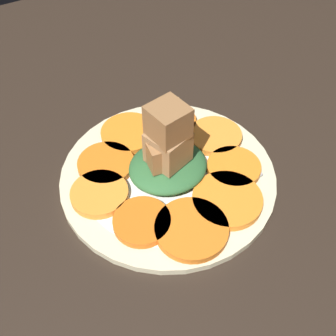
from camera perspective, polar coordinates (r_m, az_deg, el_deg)
name	(u,v)px	position (r cm, az deg, el deg)	size (l,w,h in cm)	color
table_slab	(168,183)	(58.34, 0.00, -2.03)	(120.00, 120.00, 2.00)	black
plate	(168,176)	(57.18, 0.00, -1.05)	(29.06, 29.06, 1.05)	beige
carrot_slice_0	(215,136)	(61.37, 6.43, 4.34)	(7.62, 7.62, 0.98)	orange
carrot_slice_1	(173,122)	(63.22, 0.64, 6.28)	(7.02, 7.02, 0.98)	orange
carrot_slice_2	(129,133)	(61.68, -5.30, 4.73)	(8.18, 8.18, 0.98)	orange
carrot_slice_3	(106,164)	(57.81, -8.41, 0.57)	(7.69, 7.69, 0.98)	orange
carrot_slice_4	(99,194)	(54.55, -9.27, -3.45)	(7.44, 7.44, 0.98)	orange
carrot_slice_5	(142,222)	(51.39, -3.56, -7.25)	(7.10, 7.10, 0.98)	orange
carrot_slice_6	(191,229)	(50.77, 3.20, -8.25)	(8.93, 8.93, 0.98)	orange
carrot_slice_7	(227,200)	(53.77, 8.03, -4.27)	(8.92, 8.92, 0.98)	orange
carrot_slice_8	(234,167)	(57.43, 8.89, 0.07)	(7.28, 7.28, 0.98)	orange
center_pile	(167,151)	(53.73, -0.14, 2.29)	(10.65, 9.59, 11.36)	#2D6033
fork	(197,203)	(53.40, 3.90, -4.78)	(19.48, 2.34, 0.40)	#B2B2B7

